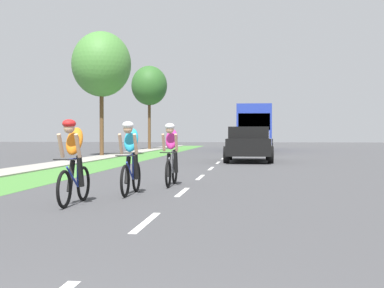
{
  "coord_description": "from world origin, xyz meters",
  "views": [
    {
      "loc": [
        1.57,
        -1.52,
        1.31
      ],
      "look_at": [
        -0.54,
        16.4,
        0.96
      ],
      "focal_mm": 48.4,
      "sensor_mm": 36.0,
      "label": 1
    }
  ],
  "objects": [
    {
      "name": "sidewalk_concrete",
      "position": [
        -6.7,
        20.0,
        0.0
      ],
      "size": [
        1.57,
        70.0,
        0.1
      ],
      "primitive_type": "cube",
      "color": "#9E998E",
      "rests_on": "ground_plane"
    },
    {
      "name": "grass_verge",
      "position": [
        -4.8,
        20.0,
        0.0
      ],
      "size": [
        2.21,
        70.0,
        0.01
      ],
      "primitive_type": "cube",
      "color": "#478438",
      "rests_on": "ground_plane"
    },
    {
      "name": "street_tree_near",
      "position": [
        -7.29,
        28.17,
        5.41
      ],
      "size": [
        3.48,
        3.48,
        7.34
      ],
      "color": "brown",
      "rests_on": "ground_plane"
    },
    {
      "name": "pickup_black",
      "position": [
        1.38,
        23.09,
        0.83
      ],
      "size": [
        2.22,
        5.1,
        1.64
      ],
      "color": "black",
      "rests_on": "ground_plane"
    },
    {
      "name": "bus_blue",
      "position": [
        1.66,
        41.19,
        1.98
      ],
      "size": [
        2.78,
        11.6,
        3.48
      ],
      "color": "#23389E",
      "rests_on": "ground_plane"
    },
    {
      "name": "sedan_silver",
      "position": [
        1.84,
        32.6,
        0.77
      ],
      "size": [
        1.98,
        4.3,
        1.52
      ],
      "color": "#A5A8AD",
      "rests_on": "ground_plane"
    },
    {
      "name": "cyclist_distant",
      "position": [
        -0.47,
        11.38,
        0.81
      ],
      "size": [
        0.42,
        1.72,
        1.58
      ],
      "color": "black",
      "rests_on": "ground_plane"
    },
    {
      "name": "lane_markings_center",
      "position": [
        0.0,
        24.0,
        0.0
      ],
      "size": [
        0.12,
        53.8,
        0.01
      ],
      "color": "white",
      "rests_on": "ground_plane"
    },
    {
      "name": "ground_plane",
      "position": [
        0.0,
        20.0,
        0.0
      ],
      "size": [
        120.0,
        120.0,
        0.0
      ],
      "primitive_type": "plane",
      "color": "#424244"
    },
    {
      "name": "cyclist_lead",
      "position": [
        -1.73,
        7.73,
        0.81
      ],
      "size": [
        0.42,
        1.72,
        1.58
      ],
      "color": "black",
      "rests_on": "ground_plane"
    },
    {
      "name": "street_tree_far",
      "position": [
        -7.07,
        41.24,
        5.35
      ],
      "size": [
        3.0,
        3.0,
        7.03
      ],
      "color": "brown",
      "rests_on": "ground_plane"
    },
    {
      "name": "cyclist_trailing",
      "position": [
        -1.05,
        9.4,
        0.81
      ],
      "size": [
        0.42,
        1.72,
        1.58
      ],
      "color": "black",
      "rests_on": "ground_plane"
    }
  ]
}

